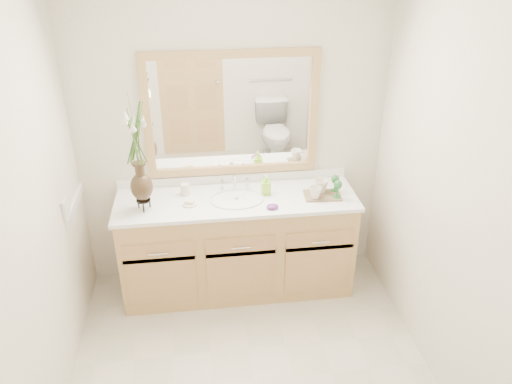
{
  "coord_description": "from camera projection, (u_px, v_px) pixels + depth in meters",
  "views": [
    {
      "loc": [
        -0.28,
        -2.3,
        2.66
      ],
      "look_at": [
        0.1,
        0.65,
        1.07
      ],
      "focal_mm": 35.0,
      "sensor_mm": 36.0,
      "label": 1
    }
  ],
  "objects": [
    {
      "name": "soap_bottle",
      "position": [
        266.0,
        186.0,
        3.83
      ],
      "size": [
        0.06,
        0.07,
        0.14
      ],
      "primitive_type": "imported",
      "rotation": [
        0.0,
        0.0,
        0.0
      ],
      "color": "#96E134",
      "rests_on": "counter"
    },
    {
      "name": "counter",
      "position": [
        237.0,
        200.0,
        3.81
      ],
      "size": [
        1.84,
        0.57,
        0.03
      ],
      "primitive_type": "cube",
      "color": "white",
      "rests_on": "vanity"
    },
    {
      "name": "mug_right",
      "position": [
        321.0,
        185.0,
        3.84
      ],
      "size": [
        0.14,
        0.14,
        0.11
      ],
      "primitive_type": "imported",
      "rotation": [
        0.0,
        0.0,
        0.39
      ],
      "color": "silver",
      "rests_on": "tray"
    },
    {
      "name": "tray",
      "position": [
        322.0,
        195.0,
        3.82
      ],
      "size": [
        0.29,
        0.2,
        0.01
      ],
      "primitive_type": "cube",
      "rotation": [
        0.0,
        0.0,
        -0.07
      ],
      "color": "brown",
      "rests_on": "counter"
    },
    {
      "name": "sink",
      "position": [
        237.0,
        205.0,
        3.81
      ],
      "size": [
        0.38,
        0.34,
        0.23
      ],
      "color": "white",
      "rests_on": "counter"
    },
    {
      "name": "purple_dish",
      "position": [
        272.0,
        206.0,
        3.65
      ],
      "size": [
        0.11,
        0.1,
        0.03
      ],
      "primitive_type": "ellipsoid",
      "rotation": [
        0.0,
        0.0,
        -0.42
      ],
      "color": "#632674",
      "rests_on": "counter"
    },
    {
      "name": "tumbler",
      "position": [
        185.0,
        189.0,
        3.83
      ],
      "size": [
        0.07,
        0.07,
        0.09
      ],
      "primitive_type": "cylinder",
      "color": "silver",
      "rests_on": "counter"
    },
    {
      "name": "goblet_front",
      "position": [
        338.0,
        186.0,
        3.74
      ],
      "size": [
        0.06,
        0.06,
        0.14
      ],
      "color": "#236A2C",
      "rests_on": "tray"
    },
    {
      "name": "mug_left",
      "position": [
        315.0,
        192.0,
        3.76
      ],
      "size": [
        0.1,
        0.1,
        0.1
      ],
      "primitive_type": "imported",
      "rotation": [
        0.0,
        0.0,
        0.11
      ],
      "color": "silver",
      "rests_on": "tray"
    },
    {
      "name": "wall_right",
      "position": [
        459.0,
        213.0,
        2.87
      ],
      "size": [
        0.02,
        2.6,
        2.4
      ],
      "primitive_type": "cube",
      "color": "white",
      "rests_on": "floor"
    },
    {
      "name": "goblet_back",
      "position": [
        335.0,
        180.0,
        3.84
      ],
      "size": [
        0.06,
        0.06,
        0.13
      ],
      "color": "#236A2C",
      "rests_on": "tray"
    },
    {
      "name": "soap_dish",
      "position": [
        190.0,
        203.0,
        3.7
      ],
      "size": [
        0.11,
        0.11,
        0.03
      ],
      "color": "silver",
      "rests_on": "counter"
    },
    {
      "name": "mirror",
      "position": [
        232.0,
        115.0,
        3.76
      ],
      "size": [
        1.32,
        0.04,
        0.97
      ],
      "color": "white",
      "rests_on": "wall_back"
    },
    {
      "name": "wall_back",
      "position": [
        232.0,
        139.0,
        3.87
      ],
      "size": [
        2.4,
        0.02,
        2.4
      ],
      "primitive_type": "cube",
      "color": "white",
      "rests_on": "floor"
    },
    {
      "name": "flower_vase",
      "position": [
        136.0,
        143.0,
        3.41
      ],
      "size": [
        0.19,
        0.19,
        0.77
      ],
      "rotation": [
        0.0,
        0.0,
        -0.22
      ],
      "color": "black",
      "rests_on": "counter"
    },
    {
      "name": "wall_left",
      "position": [
        25.0,
        243.0,
        2.6
      ],
      "size": [
        0.02,
        2.6,
        2.4
      ],
      "primitive_type": "cube",
      "color": "white",
      "rests_on": "floor"
    },
    {
      "name": "floor",
      "position": [
        253.0,
        381.0,
        3.3
      ],
      "size": [
        2.6,
        2.6,
        0.0
      ],
      "primitive_type": "plane",
      "color": "beige",
      "rests_on": "ground"
    },
    {
      "name": "vanity",
      "position": [
        238.0,
        245.0,
        4.0
      ],
      "size": [
        1.8,
        0.55,
        0.8
      ],
      "color": "tan",
      "rests_on": "floor"
    },
    {
      "name": "switch_plate",
      "position": [
        65.0,
        207.0,
        3.38
      ],
      "size": [
        0.02,
        0.12,
        0.12
      ],
      "primitive_type": "cube",
      "color": "white",
      "rests_on": "wall_left"
    }
  ]
}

